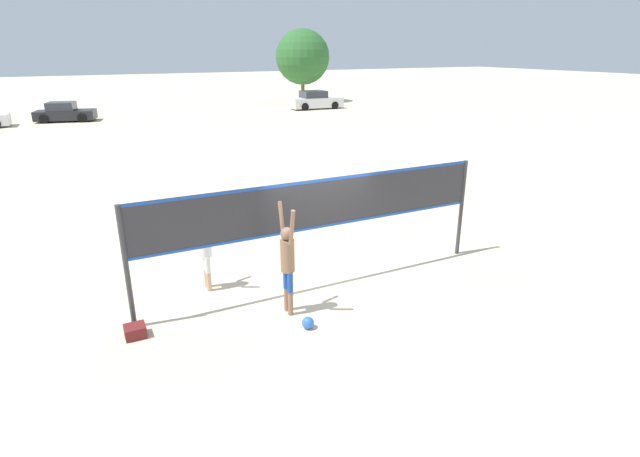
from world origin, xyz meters
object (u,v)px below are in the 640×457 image
volleyball_net (320,210)px  parked_car_near (65,113)px  parked_car_far (315,101)px  tree_left_cluster (302,57)px  volleyball (308,323)px  gear_bag (135,331)px  player_blocker (205,247)px  player_spiker (288,258)px

volleyball_net → parked_car_near: (-4.49, 32.09, -1.18)m
parked_car_far → tree_left_cluster: (1.61, 5.98, 3.51)m
volleyball → parked_car_far: bearing=63.4°
volleyball → gear_bag: bearing=158.3°
tree_left_cluster → volleyball: bearing=-115.0°
volleyball → gear_bag: size_ratio=0.63×
player_blocker → player_spiker: bearing=33.4°
player_spiker → gear_bag: size_ratio=6.02×
player_blocker → volleyball: (1.27, -2.51, -0.90)m
volleyball_net → parked_car_far: size_ratio=1.76×
gear_bag → tree_left_cluster: size_ratio=0.06×
parked_car_near → parked_car_far: 19.75m
parked_car_near → tree_left_cluster: (21.33, 4.79, 3.59)m
player_spiker → volleyball: bearing=-173.3°
volleyball_net → tree_left_cluster: tree_left_cluster is taller
player_spiker → gear_bag: (-2.91, 0.47, -1.10)m
volleyball → parked_car_far: (16.29, 32.47, 0.57)m
parked_car_near → parked_car_far: parked_car_far is taller
gear_bag → tree_left_cluster: 42.92m
volleyball_net → gear_bag: 4.41m
volleyball_net → volleyball: bearing=-123.9°
tree_left_cluster → gear_bag: bearing=-119.3°
player_blocker → tree_left_cluster: 40.86m
gear_bag → parked_car_far: 36.75m
volleyball_net → parked_car_near: 32.42m
player_spiker → tree_left_cluster: (17.98, 37.73, 2.99)m
volleyball_net → parked_car_far: volleyball_net is taller
volleyball_net → volleyball: 2.53m
parked_car_near → tree_left_cluster: size_ratio=0.63×
volleyball_net → player_spiker: (-1.15, -0.85, -0.58)m
parked_car_near → parked_car_far: bearing=9.6°
volleyball → volleyball_net: bearing=56.1°
volleyball_net → parked_car_far: 34.46m
volleyball_net → parked_car_near: bearing=98.0°
gear_bag → tree_left_cluster: bearing=60.7°
player_spiker → player_blocker: (-1.18, 1.79, -0.19)m
player_spiker → parked_car_near: bearing=5.8°
player_blocker → parked_car_near: size_ratio=0.45×
player_spiker → gear_bag: bearing=80.9°
volleyball → gear_bag: (-3.00, 1.19, -0.01)m
parked_car_far → gear_bag: bearing=-119.2°
player_blocker → parked_car_near: (-2.16, 31.15, -0.41)m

